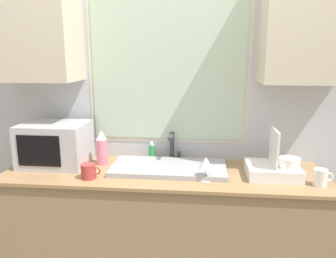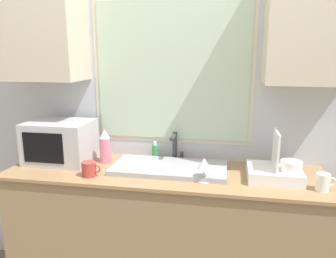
{
  "view_description": "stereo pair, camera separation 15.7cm",
  "coord_description": "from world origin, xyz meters",
  "px_view_note": "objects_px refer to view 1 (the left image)",
  "views": [
    {
      "loc": [
        0.23,
        -1.67,
        1.64
      ],
      "look_at": [
        0.03,
        0.25,
        1.2
      ],
      "focal_mm": 35.0,
      "sensor_mm": 36.0,
      "label": 1
    },
    {
      "loc": [
        0.39,
        -1.64,
        1.64
      ],
      "look_at": [
        0.03,
        0.25,
        1.2
      ],
      "focal_mm": 35.0,
      "sensor_mm": 36.0,
      "label": 2
    }
  ],
  "objects_px": {
    "spray_bottle": "(102,148)",
    "soap_bottle": "(152,152)",
    "faucet": "(172,144)",
    "mug_near_sink": "(89,171)",
    "wine_glass": "(206,163)",
    "dish_rack": "(275,168)",
    "microwave": "(55,144)"
  },
  "relations": [
    {
      "from": "microwave",
      "to": "wine_glass",
      "type": "distance_m",
      "value": 1.01
    },
    {
      "from": "microwave",
      "to": "spray_bottle",
      "type": "bearing_deg",
      "value": 7.15
    },
    {
      "from": "faucet",
      "to": "mug_near_sink",
      "type": "height_order",
      "value": "faucet"
    },
    {
      "from": "dish_rack",
      "to": "mug_near_sink",
      "type": "height_order",
      "value": "dish_rack"
    },
    {
      "from": "wine_glass",
      "to": "dish_rack",
      "type": "bearing_deg",
      "value": 15.32
    },
    {
      "from": "faucet",
      "to": "wine_glass",
      "type": "relative_size",
      "value": 1.38
    },
    {
      "from": "spray_bottle",
      "to": "wine_glass",
      "type": "bearing_deg",
      "value": -18.45
    },
    {
      "from": "faucet",
      "to": "mug_near_sink",
      "type": "xyz_separation_m",
      "value": [
        -0.46,
        -0.38,
        -0.07
      ]
    },
    {
      "from": "wine_glass",
      "to": "microwave",
      "type": "bearing_deg",
      "value": 169.09
    },
    {
      "from": "faucet",
      "to": "dish_rack",
      "type": "bearing_deg",
      "value": -19.81
    },
    {
      "from": "faucet",
      "to": "soap_bottle",
      "type": "relative_size",
      "value": 1.55
    },
    {
      "from": "spray_bottle",
      "to": "soap_bottle",
      "type": "distance_m",
      "value": 0.35
    },
    {
      "from": "spray_bottle",
      "to": "mug_near_sink",
      "type": "bearing_deg",
      "value": -90.46
    },
    {
      "from": "faucet",
      "to": "spray_bottle",
      "type": "height_order",
      "value": "spray_bottle"
    },
    {
      "from": "faucet",
      "to": "spray_bottle",
      "type": "distance_m",
      "value": 0.48
    },
    {
      "from": "dish_rack",
      "to": "soap_bottle",
      "type": "relative_size",
      "value": 2.39
    },
    {
      "from": "dish_rack",
      "to": "mug_near_sink",
      "type": "distance_m",
      "value": 1.11
    },
    {
      "from": "mug_near_sink",
      "to": "soap_bottle",
      "type": "bearing_deg",
      "value": 50.57
    },
    {
      "from": "wine_glass",
      "to": "mug_near_sink",
      "type": "bearing_deg",
      "value": -177.14
    },
    {
      "from": "dish_rack",
      "to": "microwave",
      "type": "bearing_deg",
      "value": 176.84
    },
    {
      "from": "microwave",
      "to": "spray_bottle",
      "type": "distance_m",
      "value": 0.31
    },
    {
      "from": "mug_near_sink",
      "to": "dish_rack",
      "type": "bearing_deg",
      "value": 7.64
    },
    {
      "from": "soap_bottle",
      "to": "mug_near_sink",
      "type": "relative_size",
      "value": 1.08
    },
    {
      "from": "faucet",
      "to": "mug_near_sink",
      "type": "relative_size",
      "value": 1.68
    },
    {
      "from": "microwave",
      "to": "dish_rack",
      "type": "height_order",
      "value": "dish_rack"
    },
    {
      "from": "spray_bottle",
      "to": "dish_rack",
      "type": "bearing_deg",
      "value": -6.0
    },
    {
      "from": "spray_bottle",
      "to": "wine_glass",
      "type": "relative_size",
      "value": 1.6
    },
    {
      "from": "faucet",
      "to": "wine_glass",
      "type": "height_order",
      "value": "faucet"
    },
    {
      "from": "microwave",
      "to": "soap_bottle",
      "type": "relative_size",
      "value": 3.29
    },
    {
      "from": "microwave",
      "to": "soap_bottle",
      "type": "distance_m",
      "value": 0.65
    },
    {
      "from": "spray_bottle",
      "to": "soap_bottle",
      "type": "relative_size",
      "value": 1.8
    },
    {
      "from": "dish_rack",
      "to": "wine_glass",
      "type": "relative_size",
      "value": 2.12
    }
  ]
}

